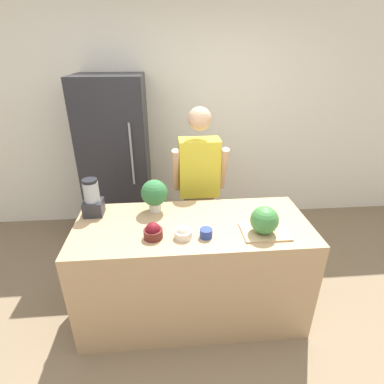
# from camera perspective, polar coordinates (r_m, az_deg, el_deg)

# --- Properties ---
(ground_plane) EXTENTS (14.00, 14.00, 0.00)m
(ground_plane) POSITION_cam_1_polar(r_m,az_deg,el_deg) (2.63, 0.87, -27.35)
(ground_plane) COLOR #7F6B51
(wall_back) EXTENTS (8.00, 0.06, 2.60)m
(wall_back) POSITION_cam_1_polar(r_m,az_deg,el_deg) (3.75, -2.22, 13.42)
(wall_back) COLOR white
(wall_back) RESTS_ON ground_plane
(counter_island) EXTENTS (1.80, 0.76, 0.89)m
(counter_island) POSITION_cam_1_polar(r_m,az_deg,el_deg) (2.56, 0.07, -14.48)
(counter_island) COLOR tan
(counter_island) RESTS_ON ground_plane
(refrigerator) EXTENTS (0.71, 0.67, 1.86)m
(refrigerator) POSITION_cam_1_polar(r_m,az_deg,el_deg) (3.54, -14.10, 5.69)
(refrigerator) COLOR #232328
(refrigerator) RESTS_ON ground_plane
(person) EXTENTS (0.52, 0.26, 1.64)m
(person) POSITION_cam_1_polar(r_m,az_deg,el_deg) (2.97, 1.33, 0.72)
(person) COLOR gray
(person) RESTS_ON ground_plane
(cutting_board) EXTENTS (0.34, 0.26, 0.01)m
(cutting_board) POSITION_cam_1_polar(r_m,az_deg,el_deg) (2.26, 13.64, -7.29)
(cutting_board) COLOR tan
(cutting_board) RESTS_ON counter_island
(watermelon) EXTENTS (0.20, 0.20, 0.20)m
(watermelon) POSITION_cam_1_polar(r_m,az_deg,el_deg) (2.18, 13.63, -5.22)
(watermelon) COLOR #3D7F3D
(watermelon) RESTS_ON cutting_board
(bowl_cherries) EXTENTS (0.14, 0.14, 0.12)m
(bowl_cherries) POSITION_cam_1_polar(r_m,az_deg,el_deg) (2.13, -7.42, -7.51)
(bowl_cherries) COLOR #511E19
(bowl_cherries) RESTS_ON counter_island
(bowl_cream) EXTENTS (0.12, 0.12, 0.10)m
(bowl_cream) POSITION_cam_1_polar(r_m,az_deg,el_deg) (2.13, -1.70, -7.78)
(bowl_cream) COLOR beige
(bowl_cream) RESTS_ON counter_island
(bowl_small_blue) EXTENTS (0.09, 0.09, 0.07)m
(bowl_small_blue) POSITION_cam_1_polar(r_m,az_deg,el_deg) (2.13, 2.70, -7.84)
(bowl_small_blue) COLOR navy
(bowl_small_blue) RESTS_ON counter_island
(blender) EXTENTS (0.15, 0.15, 0.31)m
(blender) POSITION_cam_1_polar(r_m,az_deg,el_deg) (2.49, -18.44, -1.31)
(blender) COLOR #28282D
(blender) RESTS_ON counter_island
(potted_plant) EXTENTS (0.21, 0.21, 0.27)m
(potted_plant) POSITION_cam_1_polar(r_m,az_deg,el_deg) (2.42, -7.19, -0.33)
(potted_plant) COLOR beige
(potted_plant) RESTS_ON counter_island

